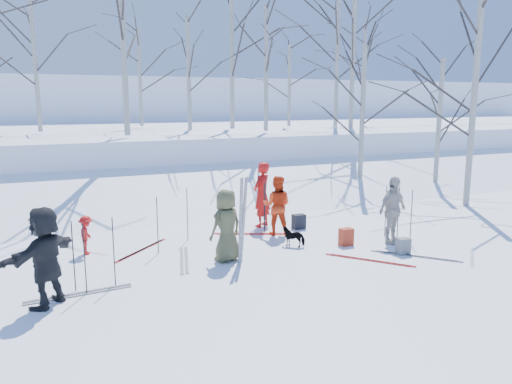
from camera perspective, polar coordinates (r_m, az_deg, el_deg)
name	(u,v)px	position (r m, az deg, el deg)	size (l,w,h in m)	color
ground	(284,261)	(11.17, 3.17, -7.86)	(120.00, 120.00, 0.00)	white
snow_ramp	(192,198)	(17.46, -7.38, -0.71)	(70.00, 9.50, 1.40)	white
snow_plateau	(136,149)	(26.98, -13.59, 4.84)	(70.00, 18.00, 2.20)	white
far_hill	(91,117)	(47.70, -18.37, 8.14)	(90.00, 30.00, 6.00)	white
skier_olive_center	(226,225)	(10.97, -3.40, -3.84)	(0.79, 0.51, 1.61)	#48492C
skier_red_north	(262,195)	(13.91, 0.65, -0.29)	(0.67, 0.44, 1.82)	red
skier_redor_behind	(277,205)	(13.11, 2.41, -1.54)	(0.76, 0.59, 1.57)	red
skier_red_seated	(86,235)	(12.14, -18.82, -4.69)	(0.59, 0.34, 0.91)	red
skier_cream_east	(393,210)	(12.75, 15.35, -2.01)	(0.98, 0.41, 1.68)	beige
skier_grey_west	(45,257)	(9.31, -22.95, -6.81)	(1.63, 0.52, 1.76)	black
dog	(294,236)	(12.22, 4.34, -5.09)	(0.26, 0.56, 0.48)	black
upright_ski_left	(241,221)	(10.77, -1.76, -3.28)	(0.07, 0.02, 1.90)	silver
upright_ski_right	(244,219)	(10.89, -1.42, -3.13)	(0.07, 0.02, 1.90)	silver
ski_pair_a	(416,256)	(12.01, 17.79, -6.99)	(1.39, 1.57, 0.02)	silver
ski_pair_b	(369,260)	(11.45, 12.82, -7.61)	(1.34, 1.61, 0.02)	#B21C19
ski_pair_c	(184,260)	(11.32, -8.22, -7.66)	(0.69, 1.89, 0.02)	silver
ski_pair_d	(79,294)	(9.88, -19.56, -10.92)	(1.91, 0.34, 0.02)	silver
ski_pair_e	(251,234)	(13.29, -0.53, -4.80)	(1.82, 0.95, 0.02)	#B21C19
ski_pair_f	(142,250)	(12.20, -12.94, -6.48)	(1.49, 1.48, 0.02)	#B21C19
ski_pole_a	(187,215)	(12.68, -7.85, -2.58)	(0.02, 0.02, 1.34)	black
ski_pole_b	(398,213)	(13.21, 15.95, -2.35)	(0.02, 0.02, 1.34)	black
ski_pole_c	(265,208)	(13.34, 1.03, -1.83)	(0.02, 0.02, 1.34)	black
ski_pole_d	(85,259)	(9.65, -18.99, -7.24)	(0.02, 0.02, 1.34)	black
ski_pole_e	(264,206)	(13.55, 0.94, -1.63)	(0.02, 0.02, 1.34)	black
ski_pole_f	(158,225)	(11.71, -11.19, -3.78)	(0.02, 0.02, 1.34)	black
ski_pole_g	(411,216)	(12.95, 17.32, -2.68)	(0.02, 0.02, 1.34)	black
ski_pole_h	(73,256)	(9.88, -20.14, -6.91)	(0.02, 0.02, 1.34)	black
ski_pole_i	(114,252)	(9.91, -15.94, -6.60)	(0.02, 0.02, 1.34)	black
ski_pole_j	(386,211)	(13.36, 14.61, -2.15)	(0.02, 0.02, 1.34)	black
backpack_red	(346,237)	(12.46, 10.26, -5.06)	(0.32, 0.22, 0.42)	#A9301A
backpack_grey	(403,246)	(12.05, 16.48, -5.97)	(0.30, 0.20, 0.38)	slate
backpack_dark	(299,222)	(13.87, 4.91, -3.38)	(0.34, 0.24, 0.40)	black
birch_plateau_a	(189,75)	(21.99, -7.70, 13.12)	(3.90, 3.90, 4.72)	silver
birch_plateau_b	(140,77)	(26.47, -13.13, 12.65)	(4.02, 4.02, 4.88)	silver
birch_plateau_c	(353,44)	(25.43, 11.07, 16.26)	(6.14, 6.14, 7.91)	silver
birch_plateau_d	(337,59)	(25.35, 9.26, 14.80)	(5.19, 5.19, 6.56)	silver
birch_plateau_g	(363,76)	(29.22, 12.18, 12.87)	(4.30, 4.30, 5.29)	silver
birch_plateau_h	(289,86)	(25.85, 3.83, 12.01)	(3.42, 3.42, 4.03)	silver
birch_plateau_i	(123,32)	(19.64, -14.98, 17.22)	(5.83, 5.83, 7.46)	silver
birch_plateau_j	(232,57)	(23.49, -2.78, 15.19)	(5.14, 5.14, 6.49)	silver
birch_plateau_k	(35,66)	(23.00, -23.89, 13.05)	(4.37, 4.37, 5.39)	silver
birch_plateau_l	(266,69)	(21.70, 1.16, 13.90)	(4.25, 4.25, 5.22)	silver
birch_edge_b	(473,106)	(17.98, 23.60, 8.96)	(5.23, 5.23, 6.61)	silver
birch_edge_c	(439,126)	(20.55, 20.16, 7.10)	(4.14, 4.14, 5.06)	silver
birch_edge_e	(362,120)	(19.20, 12.04, 8.00)	(4.46, 4.46, 5.51)	silver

